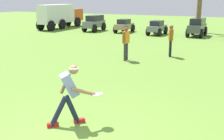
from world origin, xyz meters
name	(u,v)px	position (x,y,z in m)	size (l,w,h in m)	color
frisbee_thrower	(69,92)	(-0.31, 0.81, 0.79)	(0.96, 0.74, 1.41)	#191E38
frisbee_in_flight	(97,94)	(0.25, 1.11, 0.72)	(0.31, 0.31, 0.07)	white
teammate_near_sideline	(126,40)	(-1.82, 7.62, 0.94)	(0.24, 0.50, 1.56)	#33333D
teammate_midfield	(171,38)	(-0.19, 9.38, 0.94)	(0.31, 0.49, 1.56)	black
parked_car_slot_a	(94,23)	(-8.88, 17.20, 0.72)	(1.15, 2.41, 1.34)	slate
parked_car_slot_b	(124,26)	(-6.18, 17.46, 0.56)	(1.11, 2.21, 1.10)	#998466
parked_car_slot_c	(157,27)	(-3.26, 17.19, 0.56)	(1.18, 2.24, 1.10)	slate
parked_car_slot_d	(197,27)	(-0.29, 17.63, 0.72)	(1.22, 2.43, 1.34)	#474C51
box_truck	(60,15)	(-12.88, 17.80, 1.23)	(1.40, 5.90, 2.20)	#CC4C19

